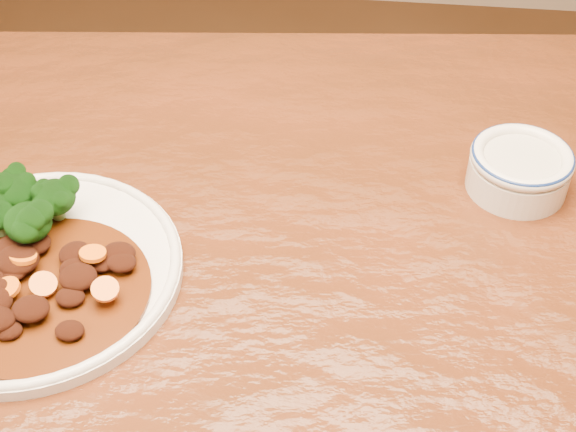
# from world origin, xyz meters

# --- Properties ---
(dining_table) EXTENTS (1.58, 1.05, 0.75)m
(dining_table) POSITION_xyz_m (0.00, 0.00, 0.67)
(dining_table) COLOR #52220E
(dining_table) RESTS_ON ground
(dinner_plate) EXTENTS (0.30, 0.30, 0.02)m
(dinner_plate) POSITION_xyz_m (-0.23, -0.06, 0.76)
(dinner_plate) COLOR silver
(dinner_plate) RESTS_ON dining_table
(broccoli_florets) EXTENTS (0.15, 0.10, 0.05)m
(broccoli_florets) POSITION_xyz_m (-0.27, -0.01, 0.79)
(broccoli_florets) COLOR #65904A
(broccoli_florets) RESTS_ON dinner_plate
(mince_stew) EXTENTS (0.21, 0.21, 0.03)m
(mince_stew) POSITION_xyz_m (-0.22, -0.09, 0.77)
(mince_stew) COLOR #4A1F07
(mince_stew) RESTS_ON dinner_plate
(dip_bowl) EXTENTS (0.12, 0.12, 0.05)m
(dip_bowl) POSITION_xyz_m (0.27, 0.14, 0.78)
(dip_bowl) COLOR silver
(dip_bowl) RESTS_ON dining_table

